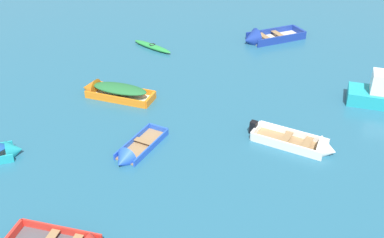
% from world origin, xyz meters
% --- Properties ---
extents(rowboat_orange_far_back, '(4.40, 2.51, 1.24)m').
position_xyz_m(rowboat_orange_far_back, '(-4.69, 21.09, 0.34)').
color(rowboat_orange_far_back, beige).
rests_on(rowboat_orange_far_back, ground_plane).
extents(rowboat_blue_near_right, '(2.43, 3.53, 1.02)m').
position_xyz_m(rowboat_blue_near_right, '(-2.66, 15.33, 0.14)').
color(rowboat_blue_near_right, '#99754C').
rests_on(rowboat_blue_near_right, ground_plane).
extents(rowboat_deep_blue_center, '(4.78, 3.41, 1.52)m').
position_xyz_m(rowboat_deep_blue_center, '(4.52, 29.38, 0.24)').
color(rowboat_deep_blue_center, beige).
rests_on(rowboat_deep_blue_center, ground_plane).
extents(kayak_green_outer_right, '(2.97, 2.52, 0.32)m').
position_xyz_m(kayak_green_outer_right, '(-3.03, 27.89, 0.15)').
color(kayak_green_outer_right, '#288C3D').
rests_on(kayak_green_outer_right, ground_plane).
extents(rowboat_white_far_left, '(4.03, 2.84, 1.17)m').
position_xyz_m(rowboat_white_far_left, '(5.45, 16.25, 0.20)').
color(rowboat_white_far_left, '#99754C').
rests_on(rowboat_white_far_left, ground_plane).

